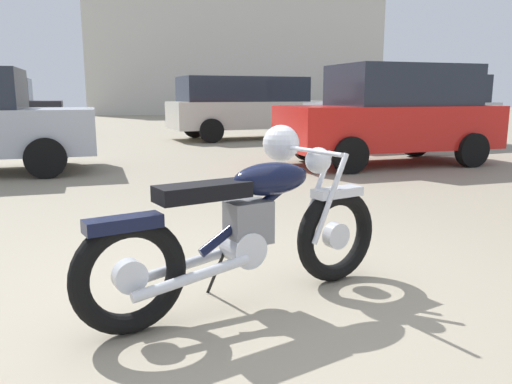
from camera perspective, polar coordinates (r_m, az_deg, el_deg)
name	(u,v)px	position (r m, az deg, el deg)	size (l,w,h in m)	color
ground_plane	(243,300)	(3.22, -1.54, -12.09)	(80.00, 80.00, 0.00)	gray
vintage_motorcycle	(251,224)	(3.06, -0.56, -3.60)	(1.98, 0.99, 1.07)	black
pale_sedan_back	(392,114)	(9.57, 15.19, 8.56)	(4.05, 2.14, 1.78)	black
white_estate_far	(407,107)	(13.33, 16.70, 9.17)	(4.92, 2.53, 1.74)	black
red_hatchback_near	(249,106)	(14.61, -0.81, 9.75)	(4.93, 2.55, 1.74)	black
industrial_building	(228,57)	(38.71, -3.22, 14.96)	(19.26, 14.30, 15.16)	beige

